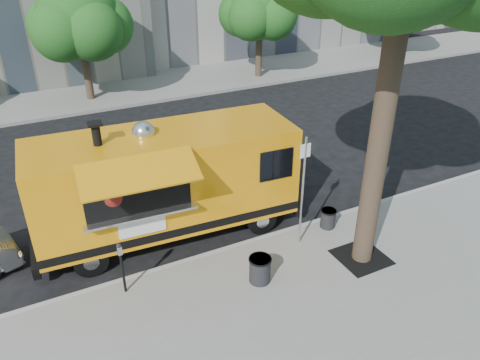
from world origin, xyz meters
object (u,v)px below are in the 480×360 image
(food_truck, at_px, (165,182))
(trash_bin_left, at_px, (328,218))
(trash_bin_right, at_px, (260,269))
(parking_meter, at_px, (121,262))
(far_tree_c, at_px, (260,8))
(sign_post, at_px, (303,186))
(far_tree_b, at_px, (78,18))

(food_truck, relative_size, trash_bin_left, 13.46)
(trash_bin_right, bearing_deg, food_truck, 111.80)
(parking_meter, bearing_deg, trash_bin_right, -20.07)
(trash_bin_right, bearing_deg, far_tree_c, 61.33)
(far_tree_c, bearing_deg, sign_post, -114.81)
(far_tree_b, height_order, trash_bin_right, far_tree_b)
(far_tree_c, height_order, trash_bin_right, far_tree_c)
(sign_post, distance_m, trash_bin_left, 1.81)
(trash_bin_left, relative_size, trash_bin_right, 0.82)
(parking_meter, xyz_separation_m, trash_bin_right, (2.90, -1.06, -0.49))
(food_truck, relative_size, trash_bin_right, 11.04)
(sign_post, relative_size, trash_bin_left, 5.66)
(trash_bin_right, bearing_deg, far_tree_b, 93.41)
(far_tree_c, xyz_separation_m, sign_post, (-6.45, -13.95, -1.87))
(far_tree_b, distance_m, trash_bin_left, 14.86)
(parking_meter, relative_size, trash_bin_left, 2.52)
(far_tree_c, distance_m, parking_meter, 17.82)
(food_truck, height_order, trash_bin_left, food_truck)
(sign_post, xyz_separation_m, trash_bin_right, (-1.65, -0.86, -1.35))
(far_tree_c, xyz_separation_m, trash_bin_right, (-8.10, -14.81, -3.22))
(trash_bin_left, xyz_separation_m, trash_bin_right, (-2.75, -1.11, 0.06))
(parking_meter, bearing_deg, food_truck, 48.36)
(parking_meter, bearing_deg, far_tree_b, 81.90)
(sign_post, height_order, trash_bin_right, sign_post)
(food_truck, distance_m, trash_bin_left, 4.52)
(far_tree_c, height_order, sign_post, far_tree_c)
(trash_bin_left, bearing_deg, food_truck, 154.58)
(far_tree_c, height_order, food_truck, far_tree_c)
(far_tree_b, bearing_deg, trash_bin_right, -86.59)
(trash_bin_left, bearing_deg, trash_bin_right, -157.99)
(parking_meter, bearing_deg, far_tree_c, 51.34)
(trash_bin_left, bearing_deg, sign_post, -167.16)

